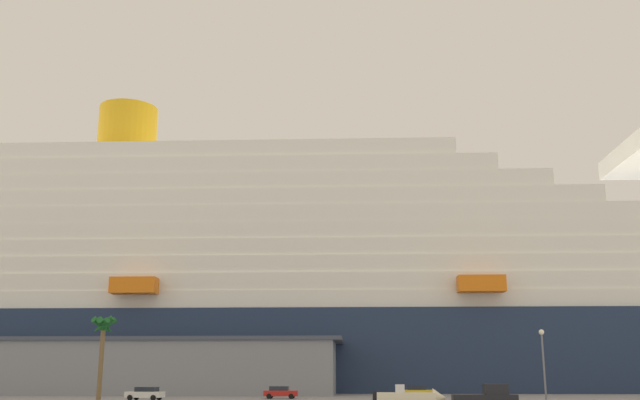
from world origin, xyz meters
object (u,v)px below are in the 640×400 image
object	(u,v)px
cruise_ship	(300,295)
parked_car_red_hatchback	(280,392)
parked_car_yellow_taxi	(418,391)
street_lamp	(543,355)
palm_tree	(103,331)
small_boat_on_trailer	(413,398)
parked_car_white_van	(145,393)
pickup_truck	(487,397)

from	to	relation	value
cruise_ship	parked_car_red_hatchback	bearing A→B (deg)	-85.57
cruise_ship	parked_car_yellow_taxi	world-z (taller)	cruise_ship
street_lamp	parked_car_yellow_taxi	bearing A→B (deg)	115.25
cruise_ship	palm_tree	xyz separation A→B (m)	(-15.24, -58.84, -10.44)
street_lamp	small_boat_on_trailer	bearing A→B (deg)	-140.82
parked_car_yellow_taxi	small_boat_on_trailer	bearing A→B (deg)	-92.19
parked_car_red_hatchback	parked_car_white_van	world-z (taller)	same
palm_tree	street_lamp	xyz separation A→B (m)	(49.03, -4.22, -2.96)
cruise_ship	small_boat_on_trailer	world-z (taller)	cruise_ship
pickup_truck	parked_car_white_van	size ratio (longest dim) A/B	1.22
small_boat_on_trailer	street_lamp	xyz separation A→B (m)	(13.65, 11.12, 4.02)
palm_tree	pickup_truck	bearing A→B (deg)	-19.88
cruise_ship	parked_car_white_van	distance (m)	56.43
parked_car_red_hatchback	parked_car_white_van	bearing A→B (deg)	-152.08
cruise_ship	palm_tree	size ratio (longest dim) A/B	31.21
cruise_ship	street_lamp	world-z (taller)	cruise_ship
palm_tree	parked_car_white_van	bearing A→B (deg)	63.99
street_lamp	parked_car_white_van	bearing A→B (deg)	166.75
parked_car_yellow_taxi	parked_car_red_hatchback	size ratio (longest dim) A/B	1.07
cruise_ship	small_boat_on_trailer	bearing A→B (deg)	-74.81
small_boat_on_trailer	parked_car_white_van	size ratio (longest dim) A/B	1.55
palm_tree	street_lamp	bearing A→B (deg)	-4.92
pickup_truck	palm_tree	distance (m)	45.08
cruise_ship	parked_car_white_van	world-z (taller)	cruise_ship
parked_car_red_hatchback	pickup_truck	bearing A→B (deg)	-52.15
parked_car_red_hatchback	parked_car_yellow_taxi	bearing A→B (deg)	20.97
cruise_ship	parked_car_yellow_taxi	xyz separation A→B (m)	(21.56, -37.13, -17.55)
cruise_ship	parked_car_red_hatchback	world-z (taller)	cruise_ship
parked_car_white_van	small_boat_on_trailer	bearing A→B (deg)	-34.26
parked_car_yellow_taxi	parked_car_red_hatchback	xyz separation A→B (m)	(-18.15, -6.95, -0.00)
cruise_ship	parked_car_white_van	bearing A→B (deg)	-102.96
parked_car_yellow_taxi	parked_car_white_van	bearing A→B (deg)	-155.74
cruise_ship	parked_car_white_van	xyz separation A→B (m)	(-12.03, -52.27, -17.55)
small_boat_on_trailer	parked_car_white_van	bearing A→B (deg)	145.74
palm_tree	parked_car_yellow_taxi	distance (m)	43.31
pickup_truck	palm_tree	bearing A→B (deg)	160.12
small_boat_on_trailer	parked_car_yellow_taxi	world-z (taller)	small_boat_on_trailer
small_boat_on_trailer	street_lamp	distance (m)	18.06
pickup_truck	street_lamp	size ratio (longest dim) A/B	0.75
parked_car_red_hatchback	street_lamp	bearing A→B (deg)	-31.99
small_boat_on_trailer	street_lamp	bearing A→B (deg)	39.18
parked_car_red_hatchback	parked_car_white_van	size ratio (longest dim) A/B	0.96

